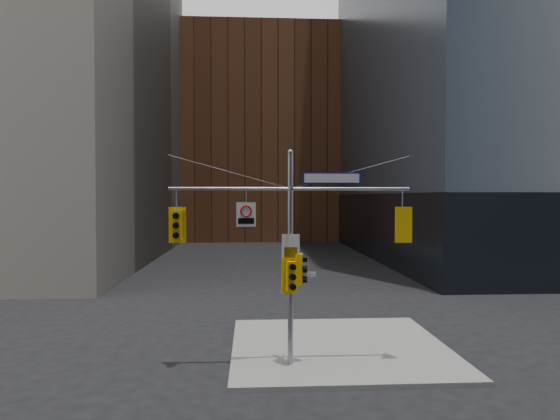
{
  "coord_description": "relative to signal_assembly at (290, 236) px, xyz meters",
  "views": [
    {
      "loc": [
        -1.3,
        -14.47,
        5.73
      ],
      "look_at": [
        -0.35,
        2.0,
        5.29
      ],
      "focal_mm": 32.0,
      "sensor_mm": 36.0,
      "label": 1
    }
  ],
  "objects": [
    {
      "name": "regulatory_sign_pole",
      "position": [
        0.0,
        -0.11,
        -0.32
      ],
      "size": [
        0.59,
        0.05,
        0.77
      ],
      "rotation": [
        0.0,
        0.0,
        0.02
      ],
      "color": "silver",
      "rests_on": "ground"
    },
    {
      "name": "ground",
      "position": [
        0.0,
        -1.99,
        -4.42
      ],
      "size": [
        160.0,
        160.0,
        0.0
      ],
      "primitive_type": "plane",
      "color": "black",
      "rests_on": "ground"
    },
    {
      "name": "traffic_light_east_arm",
      "position": [
        3.77,
        0.0,
        0.38
      ],
      "size": [
        0.57,
        0.46,
        1.2
      ],
      "rotation": [
        0.0,
        0.0,
        3.11
      ],
      "color": "yellow",
      "rests_on": "ground"
    },
    {
      "name": "sidewalk_corner",
      "position": [
        2.0,
        2.01,
        -4.34
      ],
      "size": [
        8.0,
        8.0,
        0.15
      ],
      "primitive_type": "cube",
      "color": "gray",
      "rests_on": "ground"
    },
    {
      "name": "traffic_light_pole_front",
      "position": [
        -0.0,
        -0.27,
        -1.28
      ],
      "size": [
        0.57,
        0.51,
        1.2
      ],
      "rotation": [
        0.0,
        0.0,
        0.22
      ],
      "color": "yellow",
      "rests_on": "ground"
    },
    {
      "name": "regulatory_sign_arm",
      "position": [
        -1.47,
        -0.02,
        0.76
      ],
      "size": [
        0.64,
        0.12,
        0.8
      ],
      "rotation": [
        0.0,
        0.0,
        0.12
      ],
      "color": "silver",
      "rests_on": "ground"
    },
    {
      "name": "podium_ne",
      "position": [
        28.0,
        30.01,
        -1.42
      ],
      "size": [
        36.4,
        36.4,
        6.0
      ],
      "primitive_type": "cube",
      "color": "black",
      "rests_on": "ground"
    },
    {
      "name": "street_blade_ew",
      "position": [
        0.45,
        0.01,
        -1.27
      ],
      "size": [
        0.81,
        0.11,
        0.16
      ],
      "rotation": [
        0.0,
        0.0,
        -0.09
      ],
      "color": "silver",
      "rests_on": "ground"
    },
    {
      "name": "traffic_light_pole_side",
      "position": [
        0.32,
        0.0,
        -1.1
      ],
      "size": [
        0.43,
        0.36,
        1.05
      ],
      "rotation": [
        0.0,
        0.0,
        1.47
      ],
      "color": "yellow",
      "rests_on": "ground"
    },
    {
      "name": "signal_assembly",
      "position": [
        0.0,
        0.0,
        0.0
      ],
      "size": [
        8.0,
        0.8,
        7.3
      ],
      "color": "gray",
      "rests_on": "ground"
    },
    {
      "name": "street_sign_blade",
      "position": [
        1.38,
        0.0,
        1.93
      ],
      "size": [
        1.96,
        0.07,
        0.38
      ],
      "rotation": [
        0.0,
        0.0,
        0.01
      ],
      "color": "#0F188E",
      "rests_on": "ground"
    },
    {
      "name": "traffic_light_west_arm",
      "position": [
        -3.74,
        0.01,
        0.38
      ],
      "size": [
        0.57,
        0.44,
        1.19
      ],
      "rotation": [
        0.0,
        0.0,
        -0.0
      ],
      "color": "yellow",
      "rests_on": "ground"
    },
    {
      "name": "brick_midrise",
      "position": [
        0.0,
        56.01,
        9.58
      ],
      "size": [
        26.0,
        20.0,
        28.0
      ],
      "primitive_type": "cube",
      "color": "brown",
      "rests_on": "ground"
    },
    {
      "name": "street_blade_ns",
      "position": [
        0.0,
        0.46,
        -1.52
      ],
      "size": [
        0.06,
        0.78,
        0.15
      ],
      "rotation": [
        0.0,
        0.0,
        -0.03
      ],
      "color": "#145926",
      "rests_on": "ground"
    }
  ]
}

